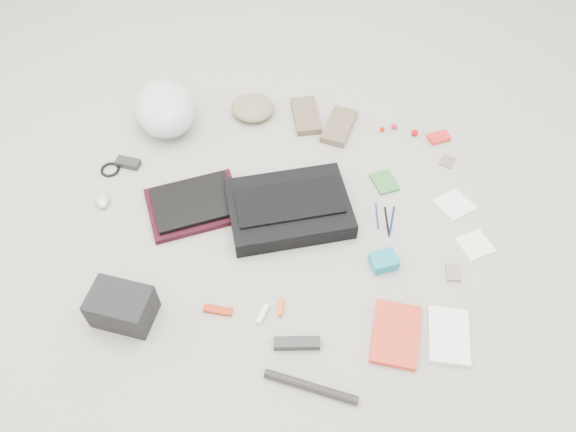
# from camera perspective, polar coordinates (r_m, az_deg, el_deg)

# --- Properties ---
(ground_plane) EXTENTS (4.00, 4.00, 0.00)m
(ground_plane) POSITION_cam_1_polar(r_m,az_deg,el_deg) (2.22, 0.00, -0.77)
(ground_plane) COLOR gray
(messenger_bag) EXTENTS (0.54, 0.45, 0.08)m
(messenger_bag) POSITION_cam_1_polar(r_m,az_deg,el_deg) (2.22, 0.11, 0.78)
(messenger_bag) COLOR black
(messenger_bag) RESTS_ON ground_plane
(bag_flap) EXTENTS (0.45, 0.29, 0.01)m
(bag_flap) POSITION_cam_1_polar(r_m,az_deg,el_deg) (2.19, 0.11, 1.49)
(bag_flap) COLOR black
(bag_flap) RESTS_ON messenger_bag
(laptop_sleeve) EXTENTS (0.44, 0.39, 0.03)m
(laptop_sleeve) POSITION_cam_1_polar(r_m,az_deg,el_deg) (2.30, -9.50, 1.08)
(laptop_sleeve) COLOR black
(laptop_sleeve) RESTS_ON ground_plane
(laptop) EXTENTS (0.38, 0.33, 0.02)m
(laptop) POSITION_cam_1_polar(r_m,az_deg,el_deg) (2.28, -9.58, 1.44)
(laptop) COLOR black
(laptop) RESTS_ON laptop_sleeve
(bike_helmet) EXTENTS (0.37, 0.41, 0.20)m
(bike_helmet) POSITION_cam_1_polar(r_m,az_deg,el_deg) (2.58, -12.40, 10.63)
(bike_helmet) COLOR silver
(bike_helmet) RESTS_ON ground_plane
(beanie) EXTENTS (0.24, 0.23, 0.07)m
(beanie) POSITION_cam_1_polar(r_m,az_deg,el_deg) (2.63, -3.63, 10.93)
(beanie) COLOR #827655
(beanie) RESTS_ON ground_plane
(mitten_left) EXTENTS (0.16, 0.24, 0.03)m
(mitten_left) POSITION_cam_1_polar(r_m,az_deg,el_deg) (2.61, 1.83, 10.15)
(mitten_left) COLOR brown
(mitten_left) RESTS_ON ground_plane
(mitten_right) EXTENTS (0.17, 0.24, 0.03)m
(mitten_right) POSITION_cam_1_polar(r_m,az_deg,el_deg) (2.57, 5.20, 9.06)
(mitten_right) COLOR brown
(mitten_right) RESTS_ON ground_plane
(power_brick) EXTENTS (0.11, 0.07, 0.03)m
(power_brick) POSITION_cam_1_polar(r_m,az_deg,el_deg) (2.50, -15.94, 5.20)
(power_brick) COLOR black
(power_brick) RESTS_ON ground_plane
(cable_coil) EXTENTS (0.08, 0.08, 0.01)m
(cable_coil) POSITION_cam_1_polar(r_m,az_deg,el_deg) (2.51, -17.63, 4.52)
(cable_coil) COLOR black
(cable_coil) RESTS_ON ground_plane
(mouse) EXTENTS (0.08, 0.10, 0.03)m
(mouse) POSITION_cam_1_polar(r_m,az_deg,el_deg) (2.40, -18.35, 1.55)
(mouse) COLOR #A7A7AA
(mouse) RESTS_ON ground_plane
(camera_bag) EXTENTS (0.23, 0.18, 0.13)m
(camera_bag) POSITION_cam_1_polar(r_m,az_deg,el_deg) (2.04, -16.52, -8.83)
(camera_bag) COLOR black
(camera_bag) RESTS_ON ground_plane
(multitool) EXTENTS (0.11, 0.04, 0.02)m
(multitool) POSITION_cam_1_polar(r_m,az_deg,el_deg) (2.03, -7.12, -9.47)
(multitool) COLOR #A2230A
(multitool) RESTS_ON ground_plane
(toiletry_tube_white) EXTENTS (0.05, 0.08, 0.02)m
(toiletry_tube_white) POSITION_cam_1_polar(r_m,az_deg,el_deg) (2.01, -2.61, -9.92)
(toiletry_tube_white) COLOR white
(toiletry_tube_white) RESTS_ON ground_plane
(toiletry_tube_orange) EXTENTS (0.02, 0.07, 0.02)m
(toiletry_tube_orange) POSITION_cam_1_polar(r_m,az_deg,el_deg) (2.02, -0.73, -9.32)
(toiletry_tube_orange) COLOR orange
(toiletry_tube_orange) RESTS_ON ground_plane
(u_lock) EXTENTS (0.16, 0.05, 0.03)m
(u_lock) POSITION_cam_1_polar(r_m,az_deg,el_deg) (1.95, 0.90, -12.81)
(u_lock) COLOR black
(u_lock) RESTS_ON ground_plane
(bike_pump) EXTENTS (0.31, 0.10, 0.03)m
(bike_pump) POSITION_cam_1_polar(r_m,az_deg,el_deg) (1.90, 2.35, -16.95)
(bike_pump) COLOR black
(bike_pump) RESTS_ON ground_plane
(book_red) EXTENTS (0.19, 0.25, 0.02)m
(book_red) POSITION_cam_1_polar(r_m,az_deg,el_deg) (2.01, 10.88, -11.70)
(book_red) COLOR red
(book_red) RESTS_ON ground_plane
(book_white) EXTENTS (0.15, 0.21, 0.02)m
(book_white) POSITION_cam_1_polar(r_m,az_deg,el_deg) (2.05, 16.01, -11.61)
(book_white) COLOR white
(book_white) RESTS_ON ground_plane
(notepad) EXTENTS (0.13, 0.14, 0.01)m
(notepad) POSITION_cam_1_polar(r_m,az_deg,el_deg) (2.38, 9.75, 3.42)
(notepad) COLOR #327233
(notepad) RESTS_ON ground_plane
(pen_blue) EXTENTS (0.02, 0.13, 0.01)m
(pen_blue) POSITION_cam_1_polar(r_m,az_deg,el_deg) (2.27, 9.04, -0.03)
(pen_blue) COLOR navy
(pen_blue) RESTS_ON ground_plane
(pen_black) EXTENTS (0.02, 0.14, 0.01)m
(pen_black) POSITION_cam_1_polar(r_m,az_deg,el_deg) (2.26, 10.01, -0.50)
(pen_black) COLOR black
(pen_black) RESTS_ON ground_plane
(pen_navy) EXTENTS (0.03, 0.15, 0.01)m
(pen_navy) POSITION_cam_1_polar(r_m,az_deg,el_deg) (2.26, 10.50, -0.52)
(pen_navy) COLOR navy
(pen_navy) RESTS_ON ground_plane
(accordion_wallet) EXTENTS (0.12, 0.11, 0.05)m
(accordion_wallet) POSITION_cam_1_polar(r_m,az_deg,el_deg) (2.13, 9.70, -4.55)
(accordion_wallet) COLOR teal
(accordion_wallet) RESTS_ON ground_plane
(card_deck) EXTENTS (0.05, 0.07, 0.01)m
(card_deck) POSITION_cam_1_polar(r_m,az_deg,el_deg) (2.18, 16.41, -5.52)
(card_deck) COLOR gray
(card_deck) RESTS_ON ground_plane
(napkin_top) EXTENTS (0.18, 0.18, 0.01)m
(napkin_top) POSITION_cam_1_polar(r_m,az_deg,el_deg) (2.38, 16.57, 1.14)
(napkin_top) COLOR white
(napkin_top) RESTS_ON ground_plane
(napkin_bottom) EXTENTS (0.15, 0.15, 0.01)m
(napkin_bottom) POSITION_cam_1_polar(r_m,az_deg,el_deg) (2.28, 18.48, -2.80)
(napkin_bottom) COLOR white
(napkin_bottom) RESTS_ON ground_plane
(lollipop_a) EXTENTS (0.02, 0.02, 0.02)m
(lollipop_a) POSITION_cam_1_polar(r_m,az_deg,el_deg) (2.59, 9.54, 8.69)
(lollipop_a) COLOR #C61300
(lollipop_a) RESTS_ON ground_plane
(lollipop_b) EXTENTS (0.03, 0.03, 0.03)m
(lollipop_b) POSITION_cam_1_polar(r_m,az_deg,el_deg) (2.61, 10.75, 8.93)
(lollipop_b) COLOR red
(lollipop_b) RESTS_ON ground_plane
(lollipop_c) EXTENTS (0.04, 0.04, 0.03)m
(lollipop_c) POSITION_cam_1_polar(r_m,az_deg,el_deg) (2.60, 12.73, 8.26)
(lollipop_c) COLOR #B8020F
(lollipop_c) RESTS_ON ground_plane
(altoids_tin) EXTENTS (0.11, 0.09, 0.02)m
(altoids_tin) POSITION_cam_1_polar(r_m,az_deg,el_deg) (2.61, 15.07, 7.71)
(altoids_tin) COLOR red
(altoids_tin) RESTS_ON ground_plane
(stamp_sheet) EXTENTS (0.08, 0.08, 0.00)m
(stamp_sheet) POSITION_cam_1_polar(r_m,az_deg,el_deg) (2.53, 15.87, 5.35)
(stamp_sheet) COLOR slate
(stamp_sheet) RESTS_ON ground_plane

